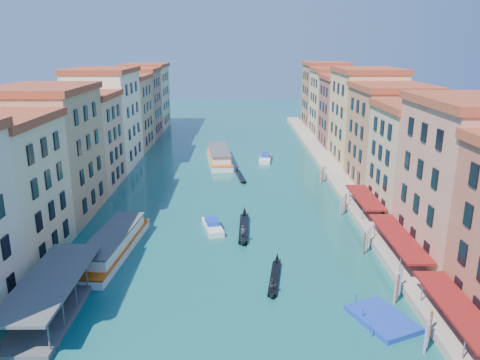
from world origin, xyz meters
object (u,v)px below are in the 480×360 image
Objects in this scene: gondola_fore at (244,227)px; gondola_right at (274,277)px; vaporetto_stop at (53,298)px; blue_dock at (382,319)px; vaporetto_near at (113,244)px; vaporetto_far at (219,156)px.

gondola_fore is 1.30× the size of gondola_right.
gondola_right is (3.25, -14.99, -0.06)m from gondola_fore.
vaporetto_stop reaches higher than gondola_fore.
blue_dock is (9.80, -8.19, -0.13)m from gondola_right.
vaporetto_near is 33.69m from blue_dock.
gondola_right is (8.33, -56.21, -0.94)m from vaporetto_far.
gondola_fore is at bearing 110.75° from gondola_right.
vaporetto_far is (14.24, 62.31, -0.10)m from vaporetto_stop.
vaporetto_stop is at bearing -109.43° from vaporetto_far.
vaporetto_stop is at bearing -95.43° from vaporetto_near.
vaporetto_stop is 23.40m from gondola_right.
vaporetto_far is at bearing 82.07° from blue_dock.
vaporetto_far is 2.65× the size of blue_dock.
gondola_right is (22.57, 6.10, -1.04)m from vaporetto_stop.
vaporetto_near reaches higher than gondola_fore.
vaporetto_stop is at bearing -156.35° from gondola_right.
gondola_right is 1.36× the size of blue_dock.
vaporetto_near is 18.46m from gondola_fore.
vaporetto_stop is 28.61m from gondola_fore.
vaporetto_near is at bearing 128.80° from blue_dock.
gondola_fore is (16.81, 7.60, -0.80)m from vaporetto_near.
vaporetto_near is (2.51, 13.48, -0.18)m from vaporetto_stop.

